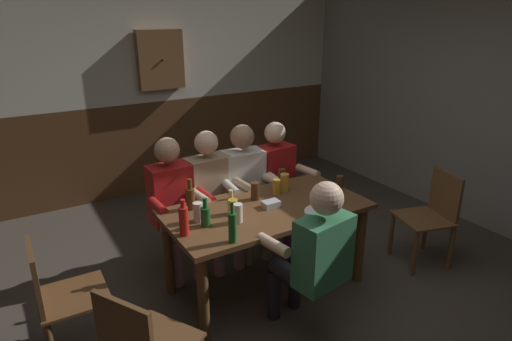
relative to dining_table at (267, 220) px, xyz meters
name	(u,v)px	position (x,y,z in m)	size (l,w,h in m)	color
ground_plane	(277,296)	(0.00, -0.17, -0.64)	(6.60, 6.60, 0.00)	#423A33
back_wall_upper	(150,40)	(0.00, 2.64, 1.28)	(5.28, 0.12, 1.49)	beige
back_wall_wainscot	(158,145)	(0.00, 2.64, -0.05)	(5.28, 0.12, 1.17)	brown
side_wall_concrete	(496,105)	(2.70, -0.17, 0.69)	(0.12, 5.50, 2.66)	gray
dining_table	(267,220)	(0.00, 0.00, 0.00)	(1.64, 0.85, 0.75)	brown
person_0	(173,200)	(-0.55, 0.66, 0.05)	(0.51, 0.53, 1.24)	#AD1919
person_1	(212,192)	(-0.18, 0.65, 0.05)	(0.55, 0.54, 1.25)	#997F60
person_2	(245,183)	(0.18, 0.66, 0.06)	(0.56, 0.57, 1.26)	silver
person_3	(279,178)	(0.56, 0.65, 0.04)	(0.54, 0.56, 1.24)	#AD1919
person_4	(315,251)	(-0.01, -0.65, 0.04)	(0.58, 0.57, 1.22)	#33724C
chair_empty_near_right	(431,215)	(1.54, -0.43, -0.17)	(0.54, 0.54, 0.88)	brown
chair_empty_near_left	(60,296)	(-1.60, 0.03, -0.17)	(0.45, 0.45, 0.88)	brown
table_candle	(231,195)	(-0.17, 0.29, 0.15)	(0.04, 0.04, 0.08)	#F9E08C
condiment_caddy	(271,204)	(0.03, -0.01, 0.14)	(0.14, 0.10, 0.05)	#B2B7BC
plate_0	(322,212)	(0.31, -0.32, 0.12)	(0.28, 0.28, 0.01)	white
bottle_0	(190,197)	(-0.54, 0.29, 0.21)	(0.07, 0.07, 0.26)	#593314
bottle_1	(184,220)	(-0.75, -0.09, 0.23)	(0.07, 0.07, 0.27)	red
bottle_2	(205,215)	(-0.56, -0.04, 0.20)	(0.07, 0.07, 0.22)	#195923
bottle_3	(232,227)	(-0.50, -0.36, 0.23)	(0.06, 0.06, 0.30)	#195923
pint_glass_0	(335,195)	(0.54, -0.20, 0.17)	(0.08, 0.08, 0.12)	#E5C64C
pint_glass_1	(285,182)	(0.32, 0.21, 0.19)	(0.07, 0.07, 0.16)	gold
pint_glass_2	(238,213)	(-0.33, -0.11, 0.19)	(0.07, 0.07, 0.15)	white
pint_glass_3	(276,187)	(0.22, 0.19, 0.18)	(0.06, 0.06, 0.13)	gold
pint_glass_4	(198,212)	(-0.58, 0.06, 0.19)	(0.07, 0.07, 0.15)	white
pint_glass_5	(233,207)	(-0.29, 0.03, 0.17)	(0.08, 0.08, 0.12)	gold
pint_glass_6	(340,183)	(0.74, -0.03, 0.18)	(0.06, 0.06, 0.14)	#4C2D19
pint_glass_7	(282,177)	(0.37, 0.32, 0.19)	(0.06, 0.06, 0.16)	#4C2D19
pint_glass_8	(255,191)	(0.00, 0.18, 0.19)	(0.08, 0.08, 0.15)	#4C2D19
wall_dart_cabinet	(160,60)	(0.07, 2.51, 1.05)	(0.56, 0.15, 0.70)	brown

